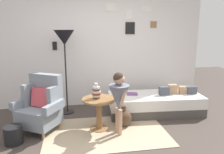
# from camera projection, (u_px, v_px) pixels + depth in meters

# --- Properties ---
(ground_plane) EXTENTS (12.00, 12.00, 0.00)m
(ground_plane) POSITION_uv_depth(u_px,v_px,m) (113.00, 145.00, 3.37)
(ground_plane) COLOR #423833
(gallery_wall) EXTENTS (4.80, 0.12, 2.60)m
(gallery_wall) POSITION_uv_depth(u_px,v_px,m) (98.00, 48.00, 4.96)
(gallery_wall) COLOR silver
(gallery_wall) RESTS_ON ground
(rug) EXTENTS (2.05, 1.33, 0.01)m
(rug) POSITION_uv_depth(u_px,v_px,m) (106.00, 132.00, 3.77)
(rug) COLOR tan
(rug) RESTS_ON ground
(armchair) EXTENTS (0.90, 0.84, 0.97)m
(armchair) POSITION_uv_depth(u_px,v_px,m) (41.00, 106.00, 3.79)
(armchair) COLOR tan
(armchair) RESTS_ON ground
(daybed) EXTENTS (1.94, 0.91, 0.40)m
(daybed) POSITION_uv_depth(u_px,v_px,m) (155.00, 104.00, 4.60)
(daybed) COLOR #4C4742
(daybed) RESTS_ON ground
(pillow_head) EXTENTS (0.21, 0.13, 0.16)m
(pillow_head) POSITION_uv_depth(u_px,v_px,m) (191.00, 90.00, 4.60)
(pillow_head) COLOR #474C56
(pillow_head) RESTS_ON daybed
(pillow_mid) EXTENTS (0.21, 0.14, 0.15)m
(pillow_mid) POSITION_uv_depth(u_px,v_px,m) (184.00, 90.00, 4.63)
(pillow_mid) COLOR tan
(pillow_mid) RESTS_ON daybed
(pillow_back) EXTENTS (0.20, 0.14, 0.19)m
(pillow_back) POSITION_uv_depth(u_px,v_px,m) (172.00, 89.00, 4.61)
(pillow_back) COLOR tan
(pillow_back) RESTS_ON daybed
(pillow_extra) EXTENTS (0.21, 0.13, 0.18)m
(pillow_extra) POSITION_uv_depth(u_px,v_px,m) (164.00, 91.00, 4.52)
(pillow_extra) COLOR #474C56
(pillow_extra) RESTS_ON daybed
(side_table) EXTENTS (0.58, 0.58, 0.57)m
(side_table) POSITION_uv_depth(u_px,v_px,m) (99.00, 107.00, 3.81)
(side_table) COLOR olive
(side_table) RESTS_ON ground
(vase_striped) EXTENTS (0.15, 0.15, 0.27)m
(vase_striped) POSITION_uv_depth(u_px,v_px,m) (96.00, 92.00, 3.76)
(vase_striped) COLOR brown
(vase_striped) RESTS_ON side_table
(floor_lamp) EXTENTS (0.40, 0.40, 1.71)m
(floor_lamp) POSITION_uv_depth(u_px,v_px,m) (64.00, 41.00, 4.34)
(floor_lamp) COLOR black
(floor_lamp) RESTS_ON ground
(person_child) EXTENTS (0.34, 0.34, 1.06)m
(person_child) POSITION_uv_depth(u_px,v_px,m) (119.00, 96.00, 3.57)
(person_child) COLOR tan
(person_child) RESTS_ON ground
(book_on_daybed) EXTENTS (0.25, 0.20, 0.03)m
(book_on_daybed) POSITION_uv_depth(u_px,v_px,m) (132.00, 94.00, 4.55)
(book_on_daybed) COLOR #764D84
(book_on_daybed) RESTS_ON daybed
(demijohn_near) EXTENTS (0.30, 0.30, 0.38)m
(demijohn_near) POSITION_uv_depth(u_px,v_px,m) (124.00, 118.00, 4.00)
(demijohn_near) COLOR #473323
(demijohn_near) RESTS_ON ground
(magazine_basket) EXTENTS (0.28, 0.28, 0.28)m
(magazine_basket) POSITION_uv_depth(u_px,v_px,m) (13.00, 135.00, 3.39)
(magazine_basket) COLOR black
(magazine_basket) RESTS_ON ground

